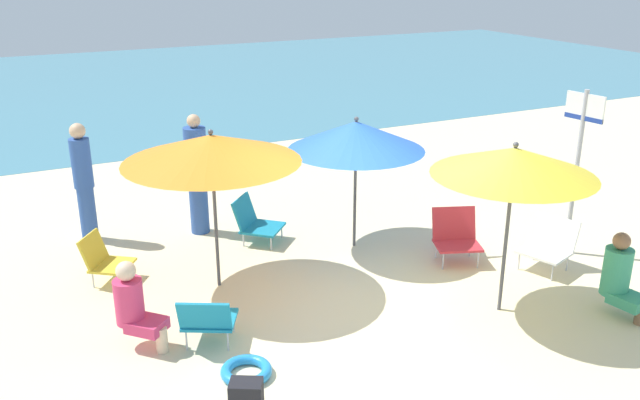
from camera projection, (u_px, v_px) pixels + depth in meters
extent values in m
plane|color=beige|center=(372.00, 303.00, 7.62)|extent=(40.00, 40.00, 0.00)
cube|color=teal|center=(121.00, 85.00, 20.19)|extent=(40.00, 16.00, 0.01)
cylinder|color=#4C4C51|center=(355.00, 185.00, 8.83)|extent=(0.04, 0.04, 1.72)
cone|color=blue|center=(356.00, 136.00, 8.60)|extent=(1.78, 1.78, 0.38)
sphere|color=#4C4C51|center=(356.00, 119.00, 8.52)|extent=(0.06, 0.06, 0.06)
cylinder|color=#4C4C51|center=(215.00, 213.00, 7.71)|extent=(0.04, 0.04, 1.85)
cone|color=orange|center=(211.00, 148.00, 7.45)|extent=(2.01, 2.01, 0.31)
sphere|color=#4C4C51|center=(210.00, 132.00, 7.38)|extent=(0.06, 0.06, 0.06)
cylinder|color=#4C4C51|center=(507.00, 232.00, 7.16)|extent=(0.04, 0.04, 1.86)
cone|color=yellow|center=(514.00, 161.00, 6.89)|extent=(1.71, 1.71, 0.30)
sphere|color=#4C4C51|center=(516.00, 145.00, 6.82)|extent=(0.06, 0.06, 0.06)
cube|color=red|center=(458.00, 245.00, 8.52)|extent=(0.67, 0.59, 0.03)
cube|color=red|center=(454.00, 223.00, 8.65)|extent=(0.58, 0.35, 0.42)
cylinder|color=silver|center=(478.00, 260.00, 8.42)|extent=(0.02, 0.02, 0.23)
cylinder|color=silver|center=(443.00, 261.00, 8.39)|extent=(0.02, 0.02, 0.23)
cylinder|color=silver|center=(470.00, 249.00, 8.74)|extent=(0.02, 0.02, 0.23)
cylinder|color=silver|center=(436.00, 250.00, 8.70)|extent=(0.02, 0.02, 0.23)
cube|color=teal|center=(263.00, 228.00, 9.16)|extent=(0.72, 0.72, 0.03)
cube|color=teal|center=(244.00, 212.00, 9.16)|extent=(0.47, 0.49, 0.40)
cylinder|color=silver|center=(282.00, 231.00, 9.33)|extent=(0.02, 0.02, 0.19)
cylinder|color=silver|center=(271.00, 243.00, 8.95)|extent=(0.02, 0.02, 0.19)
cylinder|color=silver|center=(255.00, 228.00, 9.44)|extent=(0.02, 0.02, 0.19)
cylinder|color=silver|center=(243.00, 240.00, 9.06)|extent=(0.02, 0.02, 0.19)
cube|color=white|center=(544.00, 252.00, 8.33)|extent=(0.65, 0.69, 0.03)
cube|color=white|center=(556.00, 232.00, 8.43)|extent=(0.32, 0.57, 0.38)
cylinder|color=silver|center=(552.00, 272.00, 8.09)|extent=(0.02, 0.02, 0.23)
cylinder|color=silver|center=(519.00, 261.00, 8.38)|extent=(0.02, 0.02, 0.23)
cylinder|color=silver|center=(567.00, 262.00, 8.36)|extent=(0.02, 0.02, 0.23)
cylinder|color=silver|center=(534.00, 252.00, 8.65)|extent=(0.02, 0.02, 0.23)
cube|color=teal|center=(210.00, 320.00, 6.79)|extent=(0.67, 0.64, 0.03)
cube|color=teal|center=(204.00, 317.00, 6.50)|extent=(0.52, 0.36, 0.35)
cylinder|color=silver|center=(194.00, 321.00, 7.01)|extent=(0.02, 0.02, 0.23)
cylinder|color=silver|center=(234.00, 322.00, 7.00)|extent=(0.02, 0.02, 0.23)
cylinder|color=silver|center=(186.00, 340.00, 6.67)|extent=(0.02, 0.02, 0.23)
cylinder|color=silver|center=(228.00, 341.00, 6.66)|extent=(0.02, 0.02, 0.23)
cube|color=gold|center=(113.00, 265.00, 8.04)|extent=(0.61, 0.62, 0.03)
cube|color=gold|center=(93.00, 250.00, 8.01)|extent=(0.39, 0.46, 0.37)
cylinder|color=silver|center=(133.00, 268.00, 8.22)|extent=(0.02, 0.02, 0.20)
cylinder|color=silver|center=(120.00, 282.00, 7.88)|extent=(0.02, 0.02, 0.20)
cylinder|color=silver|center=(108.00, 266.00, 8.27)|extent=(0.02, 0.02, 0.20)
cylinder|color=silver|center=(93.00, 280.00, 7.93)|extent=(0.02, 0.02, 0.20)
cube|color=#389970|center=(628.00, 300.00, 7.23)|extent=(0.35, 0.40, 0.12)
cylinder|color=#389970|center=(617.00, 272.00, 7.28)|extent=(0.30, 0.30, 0.53)
sphere|color=#896042|center=(622.00, 241.00, 7.16)|extent=(0.19, 0.19, 0.19)
cylinder|color=#2D519E|center=(88.00, 213.00, 9.18)|extent=(0.22, 0.22, 0.77)
cylinder|color=#2D519E|center=(81.00, 163.00, 8.94)|extent=(0.26, 0.26, 0.67)
sphere|color=#DBAD84|center=(77.00, 131.00, 8.78)|extent=(0.21, 0.21, 0.21)
cylinder|color=#2D519E|center=(199.00, 204.00, 9.42)|extent=(0.26, 0.26, 0.83)
cylinder|color=#2D519E|center=(196.00, 152.00, 9.16)|extent=(0.31, 0.31, 0.69)
sphere|color=#DBAD84|center=(193.00, 121.00, 9.01)|extent=(0.18, 0.18, 0.18)
cube|color=#DB3866|center=(147.00, 325.00, 6.64)|extent=(0.46, 0.46, 0.12)
cylinder|color=beige|center=(162.00, 340.00, 6.63)|extent=(0.12, 0.12, 0.27)
cylinder|color=#DB3866|center=(129.00, 301.00, 6.62)|extent=(0.29, 0.29, 0.46)
sphere|color=beige|center=(126.00, 271.00, 6.51)|extent=(0.20, 0.20, 0.20)
cylinder|color=#ADADB2|center=(576.00, 174.00, 8.54)|extent=(0.06, 0.06, 2.17)
cube|color=white|center=(585.00, 107.00, 8.24)|extent=(0.10, 0.53, 0.33)
cube|color=navy|center=(583.00, 118.00, 8.29)|extent=(0.11, 0.53, 0.06)
torus|color=#238CD8|center=(246.00, 371.00, 6.29)|extent=(0.49, 0.49, 0.10)
cube|color=black|center=(246.00, 397.00, 5.74)|extent=(0.34, 0.31, 0.31)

